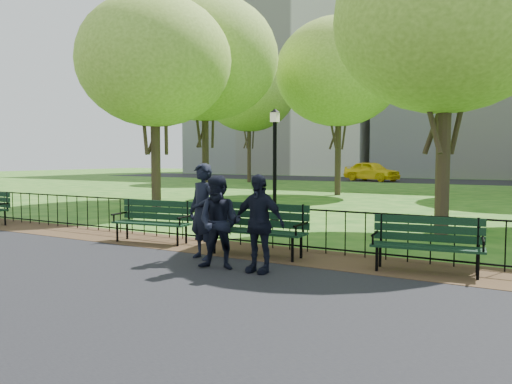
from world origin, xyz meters
The scene contains 19 objects.
ground centered at (0.00, 0.00, 0.00)m, with size 120.00×120.00×0.00m, color #1E5516.
asphalt_path centered at (0.00, -3.40, 0.01)m, with size 60.00×9.20×0.01m, color black.
dirt_strip centered at (0.00, 1.50, 0.01)m, with size 60.00×1.60×0.01m, color #3A2D17.
far_street centered at (0.00, 35.00, 0.01)m, with size 70.00×9.00×0.01m, color black.
iron_fence centered at (0.00, 2.00, 0.50)m, with size 24.06×0.06×1.00m.
apartment_west centered at (-22.00, 48.00, 13.00)m, with size 22.00×15.00×26.00m, color beige.
park_bench_main centered at (-0.34, 1.14, 0.68)m, with size 1.98×0.65×1.12m.
park_bench_left_a centered at (-2.90, 1.35, 0.59)m, with size 1.88×0.80×1.03m.
park_bench_right_a centered at (3.06, 1.37, 0.58)m, with size 1.85×0.78×1.02m.
lamppost centered at (-2.05, 5.60, 1.82)m, with size 0.30×0.30×3.33m.
tree_near_w centered at (-7.65, 6.84, 5.40)m, with size 5.59×5.59×7.79m.
tree_near_e centered at (2.52, 5.96, 5.37)m, with size 5.55×5.55×7.73m.
tree_mid_w centered at (-8.34, 10.92, 6.28)m, with size 6.49×6.49×9.04m.
tree_far_c centered at (-4.40, 16.98, 6.22)m, with size 6.43×6.43×8.96m.
tree_far_w centered at (-15.04, 26.01, 6.94)m, with size 7.17×7.17×10.00m.
person_left centered at (-0.85, 0.40, 0.92)m, with size 0.66×0.43×1.81m, color black.
person_mid centered at (-0.08, -0.17, 0.82)m, with size 0.78×0.41×1.61m, color black.
person_right centered at (0.61, -0.04, 0.84)m, with size 0.96×0.40×1.65m, color black.
taxi centered at (-7.36, 32.55, 0.81)m, with size 1.89×4.70×1.60m, color yellow.
Camera 1 is at (4.69, -7.21, 1.94)m, focal length 35.00 mm.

